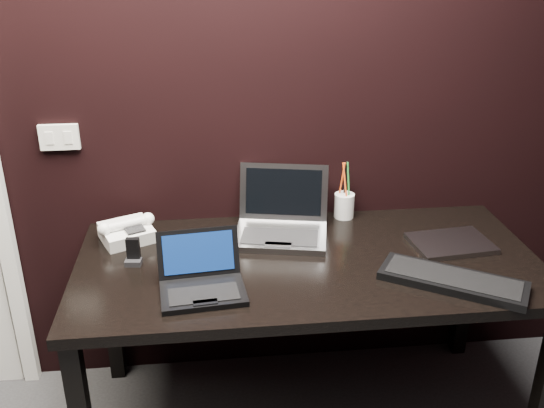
{
  "coord_description": "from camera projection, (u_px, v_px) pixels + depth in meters",
  "views": [
    {
      "loc": [
        -0.05,
        -0.53,
        1.83
      ],
      "look_at": [
        0.16,
        1.35,
        0.99
      ],
      "focal_mm": 40.0,
      "sensor_mm": 36.0,
      "label": 1
    }
  ],
  "objects": [
    {
      "name": "wall_back",
      "position": [
        218.0,
        86.0,
        2.34
      ],
      "size": [
        4.0,
        0.0,
        4.0
      ],
      "primitive_type": "plane",
      "rotation": [
        1.57,
        0.0,
        0.0
      ],
      "color": "black",
      "rests_on": "ground"
    },
    {
      "name": "wall_switch",
      "position": [
        59.0,
        137.0,
        2.34
      ],
      "size": [
        0.15,
        0.02,
        0.1
      ],
      "color": "silver",
      "rests_on": "wall_back"
    },
    {
      "name": "desk",
      "position": [
        308.0,
        278.0,
        2.26
      ],
      "size": [
        1.7,
        0.8,
        0.74
      ],
      "color": "black",
      "rests_on": "ground"
    },
    {
      "name": "netbook",
      "position": [
        202.0,
        281.0,
        2.02
      ],
      "size": [
        0.3,
        0.27,
        0.18
      ],
      "color": "black",
      "rests_on": "desk"
    },
    {
      "name": "silver_laptop",
      "position": [
        281.0,
        224.0,
        2.4
      ],
      "size": [
        0.42,
        0.39,
        0.25
      ],
      "color": "gray",
      "rests_on": "desk"
    },
    {
      "name": "ext_keyboard",
      "position": [
        453.0,
        280.0,
        2.06
      ],
      "size": [
        0.5,
        0.4,
        0.03
      ],
      "color": "black",
      "rests_on": "desk"
    },
    {
      "name": "closed_laptop",
      "position": [
        451.0,
        243.0,
        2.32
      ],
      "size": [
        0.32,
        0.24,
        0.02
      ],
      "color": "gray",
      "rests_on": "desk"
    },
    {
      "name": "desk_phone",
      "position": [
        127.0,
        231.0,
        2.35
      ],
      "size": [
        0.24,
        0.23,
        0.11
      ],
      "color": "silver",
      "rests_on": "desk"
    },
    {
      "name": "mobile_phone",
      "position": [
        133.0,
        254.0,
        2.19
      ],
      "size": [
        0.06,
        0.05,
        0.1
      ],
      "color": "black",
      "rests_on": "desk"
    },
    {
      "name": "pen_cup",
      "position": [
        344.0,
        204.0,
        2.55
      ],
      "size": [
        0.09,
        0.09,
        0.25
      ],
      "color": "silver",
      "rests_on": "desk"
    }
  ]
}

